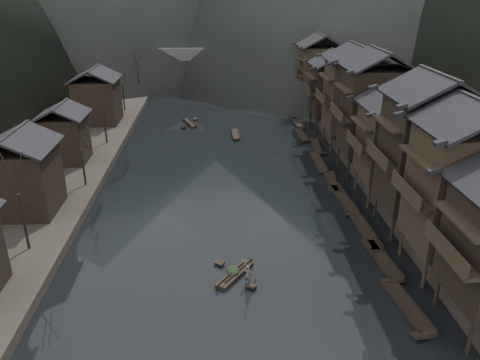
{
  "coord_description": "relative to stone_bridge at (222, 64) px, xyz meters",
  "views": [
    {
      "loc": [
        -1.63,
        -32.86,
        22.08
      ],
      "look_at": [
        0.82,
        12.96,
        2.5
      ],
      "focal_mm": 35.0,
      "sensor_mm": 36.0,
      "label": 1
    }
  ],
  "objects": [
    {
      "name": "right_bank",
      "position": [
        35.0,
        -32.0,
        -4.21
      ],
      "size": [
        40.0,
        200.0,
        1.8
      ],
      "primitive_type": "cube",
      "color": "#2D2823",
      "rests_on": "ground"
    },
    {
      "name": "boatman",
      "position": [
        0.59,
        -74.38,
        -3.84
      ],
      "size": [
        0.73,
        0.67,
        1.68
      ],
      "primitive_type": "imported",
      "rotation": [
        0.0,
        0.0,
        2.58
      ],
      "color": "#4D4D50",
      "rests_on": "hero_sampan"
    },
    {
      "name": "left_houses",
      "position": [
        -20.5,
        -51.88,
        0.55
      ],
      "size": [
        8.1,
        53.2,
        8.73
      ],
      "color": "black",
      "rests_on": "left_bank"
    },
    {
      "name": "hero_sampan",
      "position": [
        -0.36,
        -73.04,
        -4.91
      ],
      "size": [
        3.38,
        4.29,
        0.43
      ],
      "color": "black",
      "rests_on": "water"
    },
    {
      "name": "water",
      "position": [
        0.0,
        -72.0,
        -5.11
      ],
      "size": [
        300.0,
        300.0,
        0.0
      ],
      "primitive_type": "plane",
      "color": "black",
      "rests_on": "ground"
    },
    {
      "name": "stilt_houses",
      "position": [
        17.28,
        -52.97,
        3.61
      ],
      "size": [
        9.0,
        67.6,
        15.19
      ],
      "color": "black",
      "rests_on": "ground"
    },
    {
      "name": "bare_trees",
      "position": [
        -17.0,
        -46.66,
        1.23
      ],
      "size": [
        3.68,
        73.41,
        7.36
      ],
      "color": "black",
      "rests_on": "left_bank"
    },
    {
      "name": "cargo_heap",
      "position": [
        -0.49,
        -72.87,
        -4.37
      ],
      "size": [
        1.04,
        1.35,
        0.62
      ],
      "primitive_type": "ellipsoid",
      "color": "black",
      "rests_on": "hero_sampan"
    },
    {
      "name": "moored_sampans",
      "position": [
        12.01,
        -50.92,
        -4.91
      ],
      "size": [
        2.76,
        61.26,
        0.47
      ],
      "color": "black",
      "rests_on": "water"
    },
    {
      "name": "left_bank",
      "position": [
        -35.0,
        -32.0,
        -4.51
      ],
      "size": [
        40.0,
        200.0,
        1.2
      ],
      "primitive_type": "cube",
      "color": "#2D2823",
      "rests_on": "ground"
    },
    {
      "name": "midriver_boats",
      "position": [
        -2.85,
        -16.25,
        -4.91
      ],
      "size": [
        10.14,
        45.39,
        0.45
      ],
      "color": "black",
      "rests_on": "water"
    },
    {
      "name": "stone_bridge",
      "position": [
        0.0,
        0.0,
        0.0
      ],
      "size": [
        40.0,
        6.0,
        9.0
      ],
      "color": "#4C4C4F",
      "rests_on": "ground"
    },
    {
      "name": "bamboo_pole",
      "position": [
        0.79,
        -74.38,
        -1.33
      ],
      "size": [
        1.36,
        2.03,
        3.35
      ],
      "primitive_type": "cylinder",
      "rotation": [
        0.62,
        0.0,
        -0.58
      ],
      "color": "#8C7A51",
      "rests_on": "boatman"
    }
  ]
}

